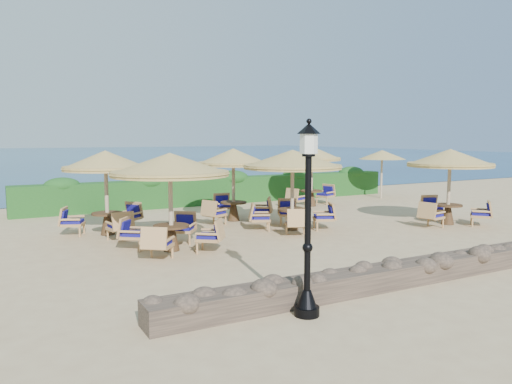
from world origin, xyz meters
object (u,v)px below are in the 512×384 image
cafe_set_1 (292,172)px  cafe_set_5 (312,162)px  lamp_post (308,227)px  cafe_set_0 (170,180)px  cafe_set_4 (233,170)px  extra_parasol (382,155)px  cafe_set_2 (450,169)px  cafe_set_3 (106,176)px

cafe_set_1 → cafe_set_5: 5.82m
cafe_set_1 → cafe_set_5: bearing=49.2°
lamp_post → cafe_set_1: size_ratio=1.01×
lamp_post → cafe_set_0: 5.86m
cafe_set_0 → cafe_set_4: bearing=44.7°
cafe_set_0 → cafe_set_5: 9.92m
extra_parasol → cafe_set_0: 14.45m
lamp_post → extra_parasol: size_ratio=1.38×
cafe_set_1 → cafe_set_2: 5.67m
lamp_post → cafe_set_4: size_ratio=1.20×
extra_parasol → cafe_set_3: bearing=-167.7°
extra_parasol → cafe_set_4: (-9.49, -2.62, -0.31)m
lamp_post → cafe_set_5: lamp_post is taller
cafe_set_0 → cafe_set_5: (8.31, 5.42, 0.05)m
extra_parasol → cafe_set_2: (-3.15, -6.85, -0.23)m
cafe_set_0 → cafe_set_3: 3.25m
cafe_set_1 → cafe_set_3: 5.93m
lamp_post → cafe_set_5: size_ratio=1.15×
extra_parasol → cafe_set_4: size_ratio=0.87×
cafe_set_5 → cafe_set_0: bearing=-146.9°
lamp_post → cafe_set_2: lamp_post is taller
lamp_post → extra_parasol: (12.60, 12.00, 0.62)m
lamp_post → cafe_set_0: size_ratio=1.03×
extra_parasol → cafe_set_2: 7.54m
cafe_set_2 → cafe_set_5: size_ratio=1.02×
extra_parasol → cafe_set_2: cafe_set_2 is taller
cafe_set_2 → cafe_set_3: (-10.97, 3.76, -0.07)m
cafe_set_2 → cafe_set_5: 6.31m
cafe_set_3 → cafe_set_4: (4.63, 0.47, -0.01)m
cafe_set_1 → cafe_set_5: size_ratio=1.13×
cafe_set_1 → cafe_set_5: (3.80, 4.41, 0.04)m
cafe_set_0 → cafe_set_1: size_ratio=0.98×
cafe_set_4 → cafe_set_0: bearing=-135.3°
extra_parasol → cafe_set_5: 4.82m
cafe_set_0 → cafe_set_3: same height
cafe_set_2 → cafe_set_3: same height
extra_parasol → cafe_set_2: bearing=-114.7°
extra_parasol → cafe_set_0: (-13.07, -6.17, -0.25)m
lamp_post → cafe_set_2: bearing=28.6°
cafe_set_1 → cafe_set_4: bearing=110.0°
extra_parasol → cafe_set_1: (-8.56, -5.16, -0.24)m
cafe_set_1 → extra_parasol: bearing=31.1°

